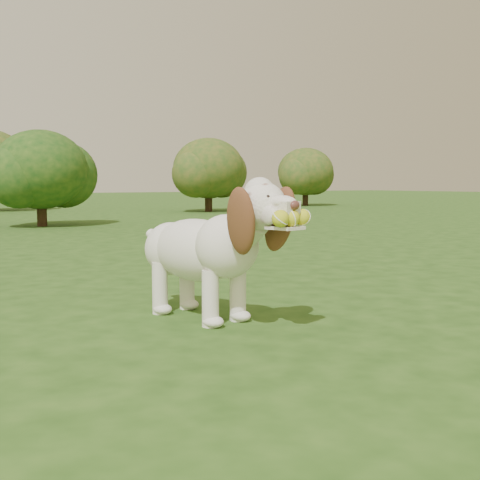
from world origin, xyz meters
TOP-DOWN VIEW (x-y plane):
  - ground at (0.00, 0.00)m, footprint 80.00×80.00m
  - dog at (0.15, -0.24)m, footprint 0.55×1.15m
  - shrub_c at (1.05, 7.27)m, footprint 1.55×1.55m
  - shrub_h at (10.39, 12.23)m, footprint 1.76×1.76m
  - shrub_f at (5.87, 10.34)m, footprint 1.78×1.78m

SIDE VIEW (x-z plane):
  - ground at x=0.00m, z-range 0.00..0.00m
  - dog at x=0.15m, z-range 0.02..0.78m
  - shrub_c at x=1.05m, z-range 0.14..1.74m
  - shrub_h at x=10.39m, z-range 0.16..1.98m
  - shrub_f at x=5.87m, z-range 0.16..2.01m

